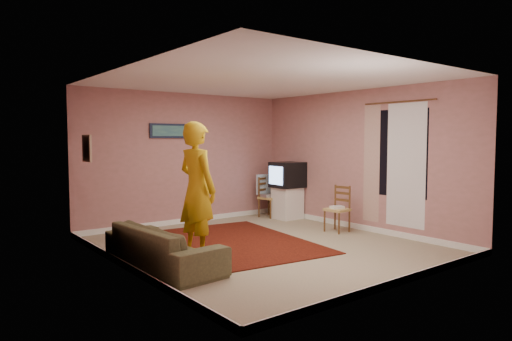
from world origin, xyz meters
TOP-DOWN VIEW (x-y plane):
  - ground at (0.00, 0.00)m, footprint 5.00×5.00m
  - wall_back at (0.00, 2.50)m, footprint 4.50×0.02m
  - wall_front at (0.00, -2.50)m, footprint 4.50×0.02m
  - wall_left at (-2.25, 0.00)m, footprint 0.02×5.00m
  - wall_right at (2.25, 0.00)m, footprint 0.02×5.00m
  - ceiling at (0.00, 0.00)m, footprint 4.50×5.00m
  - baseboard_back at (0.00, 2.49)m, footprint 4.50×0.02m
  - baseboard_front at (0.00, -2.49)m, footprint 4.50×0.02m
  - baseboard_left at (-2.24, 0.00)m, footprint 0.02×5.00m
  - baseboard_right at (2.24, 0.00)m, footprint 0.02×5.00m
  - window at (2.24, -0.90)m, footprint 0.01×1.10m
  - curtain_sheer at (2.23, -1.05)m, footprint 0.01×0.75m
  - curtain_floral at (2.21, -0.35)m, footprint 0.01×0.35m
  - curtain_rod at (2.20, -0.90)m, footprint 0.02×1.40m
  - picture_back at (-0.30, 2.47)m, footprint 0.95×0.04m
  - picture_left at (-2.22, 1.60)m, footprint 0.04×0.38m
  - area_rug at (-0.36, 0.51)m, footprint 2.79×3.31m
  - tv_cabinet at (1.95, 1.63)m, footprint 0.53×0.48m
  - crt_tv at (1.94, 1.63)m, footprint 0.65×0.59m
  - chair_a at (1.78, 2.01)m, footprint 0.46×0.45m
  - dvd_player at (1.78, 2.01)m, footprint 0.39×0.29m
  - blue_throw at (1.78, 2.20)m, footprint 0.41×0.05m
  - chair_b at (1.75, 0.04)m, footprint 0.39×0.41m
  - game_console at (1.75, 0.04)m, footprint 0.26×0.21m
  - sofa at (-1.80, -0.13)m, footprint 0.90×1.98m
  - person at (-1.15, 0.10)m, footprint 0.54×0.76m

SIDE VIEW (x-z plane):
  - ground at x=0.00m, z-range 0.00..0.00m
  - area_rug at x=-0.36m, z-range 0.00..0.02m
  - baseboard_back at x=0.00m, z-range 0.00..0.10m
  - baseboard_front at x=0.00m, z-range 0.00..0.10m
  - baseboard_left at x=-2.24m, z-range 0.00..0.10m
  - baseboard_right at x=2.24m, z-range 0.00..0.10m
  - sofa at x=-1.80m, z-range 0.00..0.56m
  - tv_cabinet at x=1.95m, z-range 0.00..0.67m
  - game_console at x=1.75m, z-range 0.43..0.48m
  - dvd_player at x=1.78m, z-range 0.44..0.51m
  - chair_b at x=1.75m, z-range 0.29..0.74m
  - chair_a at x=1.78m, z-range 0.29..0.77m
  - blue_throw at x=1.78m, z-range 0.48..0.92m
  - crt_tv at x=1.94m, z-range 0.67..1.20m
  - person at x=-1.15m, z-range 0.00..1.94m
  - curtain_sheer at x=2.23m, z-range 0.20..2.30m
  - curtain_floral at x=2.21m, z-range 0.20..2.30m
  - wall_back at x=0.00m, z-range 0.00..2.60m
  - wall_front at x=0.00m, z-range 0.00..2.60m
  - wall_left at x=-2.25m, z-range 0.00..2.60m
  - wall_right at x=2.25m, z-range 0.00..2.60m
  - window at x=2.24m, z-range 0.70..2.20m
  - picture_left at x=-2.22m, z-range 1.34..1.76m
  - picture_back at x=-0.30m, z-range 1.71..1.99m
  - curtain_rod at x=2.20m, z-range 2.31..2.33m
  - ceiling at x=0.00m, z-range 2.59..2.61m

